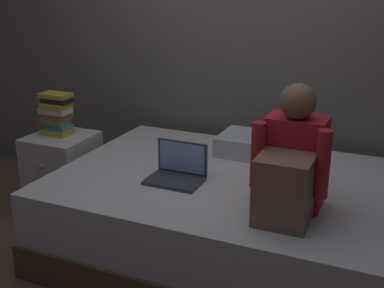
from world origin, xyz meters
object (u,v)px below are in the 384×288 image
(nightstand, at_px, (64,173))
(bed, at_px, (221,216))
(person_sitting, at_px, (291,166))
(book_stack, at_px, (56,114))
(pillow, at_px, (261,146))
(laptop, at_px, (178,171))

(nightstand, bearing_deg, bed, -5.16)
(person_sitting, distance_m, book_stack, 1.87)
(person_sitting, xyz_separation_m, pillow, (-0.37, 0.76, -0.19))
(bed, height_order, pillow, pillow)
(nightstand, distance_m, laptop, 1.16)
(bed, relative_size, nightstand, 3.41)
(bed, xyz_separation_m, laptop, (-0.22, -0.17, 0.33))
(person_sitting, height_order, book_stack, person_sitting)
(person_sitting, bearing_deg, bed, 147.40)
(laptop, distance_m, book_stack, 1.17)
(nightstand, distance_m, pillow, 1.48)
(nightstand, distance_m, book_stack, 0.45)
(bed, distance_m, laptop, 0.43)
(nightstand, height_order, person_sitting, person_sitting)
(person_sitting, distance_m, laptop, 0.74)
(nightstand, relative_size, laptop, 1.83)
(bed, height_order, nightstand, nightstand)
(laptop, bearing_deg, person_sitting, -11.41)
(nightstand, bearing_deg, pillow, 13.26)
(bed, xyz_separation_m, book_stack, (-1.34, 0.14, 0.48))
(laptop, bearing_deg, pillow, 61.80)
(pillow, distance_m, book_stack, 1.49)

